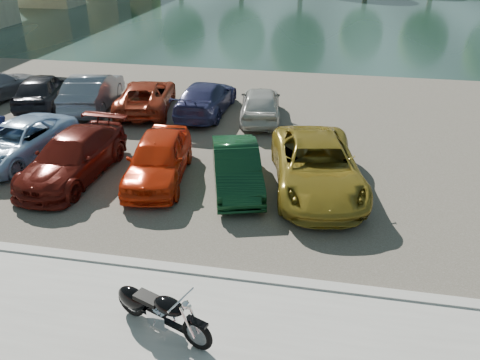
{
  "coord_description": "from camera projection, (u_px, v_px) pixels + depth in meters",
  "views": [
    {
      "loc": [
        1.58,
        -6.26,
        7.08
      ],
      "look_at": [
        -0.48,
        4.75,
        1.1
      ],
      "focal_mm": 35.0,
      "sensor_mm": 36.0,
      "label": 1
    }
  ],
  "objects": [
    {
      "name": "kerb",
      "position": [
        239.0,
        277.0,
        10.71
      ],
      "size": [
        60.0,
        0.3,
        0.14
      ],
      "primitive_type": "cube",
      "color": "#9D9B94",
      "rests_on": "ground"
    },
    {
      "name": "car_8",
      "position": [
        42.0,
        89.0,
        21.05
      ],
      "size": [
        2.75,
        4.59,
        1.46
      ],
      "primitive_type": "imported",
      "rotation": [
        0.0,
        0.0,
        3.4
      ],
      "color": "black",
      "rests_on": "parking_lot"
    },
    {
      "name": "ground",
      "position": [
        219.0,
        346.0,
        9.01
      ],
      "size": [
        200.0,
        200.0,
        0.0
      ],
      "primitive_type": "plane",
      "color": "#595447",
      "rests_on": "ground"
    },
    {
      "name": "car_10",
      "position": [
        146.0,
        96.0,
        20.48
      ],
      "size": [
        3.0,
        5.02,
        1.31
      ],
      "primitive_type": "imported",
      "rotation": [
        0.0,
        0.0,
        3.33
      ],
      "color": "#A0321A",
      "rests_on": "parking_lot"
    },
    {
      "name": "car_4",
      "position": [
        158.0,
        158.0,
        14.69
      ],
      "size": [
        2.27,
        4.45,
        1.45
      ],
      "primitive_type": "imported",
      "rotation": [
        0.0,
        0.0,
        0.13
      ],
      "color": "red",
      "rests_on": "parking_lot"
    },
    {
      "name": "car_12",
      "position": [
        260.0,
        103.0,
        19.5
      ],
      "size": [
        2.12,
        4.21,
        1.38
      ],
      "primitive_type": "imported",
      "rotation": [
        0.0,
        0.0,
        3.27
      ],
      "color": "#BABAB5",
      "rests_on": "parking_lot"
    },
    {
      "name": "car_5",
      "position": [
        237.0,
        167.0,
        14.29
      ],
      "size": [
        2.38,
        4.16,
        1.3
      ],
      "primitive_type": "imported",
      "rotation": [
        0.0,
        0.0,
        0.27
      ],
      "color": "black",
      "rests_on": "parking_lot"
    },
    {
      "name": "river",
      "position": [
        314.0,
        17.0,
        43.7
      ],
      "size": [
        120.0,
        40.0,
        0.0
      ],
      "primitive_type": "cube",
      "color": "#1B312C",
      "rests_on": "ground"
    },
    {
      "name": "car_6",
      "position": [
        317.0,
        166.0,
        14.15
      ],
      "size": [
        3.41,
        5.78,
        1.51
      ],
      "primitive_type": "imported",
      "rotation": [
        0.0,
        0.0,
        0.17
      ],
      "color": "olive",
      "rests_on": "parking_lot"
    },
    {
      "name": "motorcycle",
      "position": [
        154.0,
        308.0,
        9.13
      ],
      "size": [
        2.23,
        1.1,
        1.05
      ],
      "rotation": [
        0.0,
        0.0,
        -0.37
      ],
      "color": "black",
      "rests_on": "promenade"
    },
    {
      "name": "car_3",
      "position": [
        73.0,
        157.0,
        14.88
      ],
      "size": [
        2.16,
        4.86,
        1.39
      ],
      "primitive_type": "imported",
      "rotation": [
        0.0,
        0.0,
        -0.05
      ],
      "color": "#52110B",
      "rests_on": "parking_lot"
    },
    {
      "name": "car_2",
      "position": [
        18.0,
        141.0,
        16.08
      ],
      "size": [
        2.66,
        4.81,
        1.28
      ],
      "primitive_type": "imported",
      "rotation": [
        0.0,
        0.0,
        -0.12
      ],
      "color": "#95B6D8",
      "rests_on": "parking_lot"
    },
    {
      "name": "car_11",
      "position": [
        206.0,
        98.0,
        20.16
      ],
      "size": [
        2.06,
        4.73,
        1.35
      ],
      "primitive_type": "imported",
      "rotation": [
        0.0,
        0.0,
        3.11
      ],
      "color": "navy",
      "rests_on": "parking_lot"
    },
    {
      "name": "car_9",
      "position": [
        93.0,
        91.0,
        20.68
      ],
      "size": [
        2.35,
        4.87,
        1.54
      ],
      "primitive_type": "imported",
      "rotation": [
        0.0,
        0.0,
        3.3
      ],
      "color": "slate",
      "rests_on": "parking_lot"
    },
    {
      "name": "parking_lot",
      "position": [
        281.0,
        132.0,
        18.54
      ],
      "size": [
        60.0,
        18.0,
        0.04
      ],
      "primitive_type": "cube",
      "color": "#48443A",
      "rests_on": "ground"
    }
  ]
}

